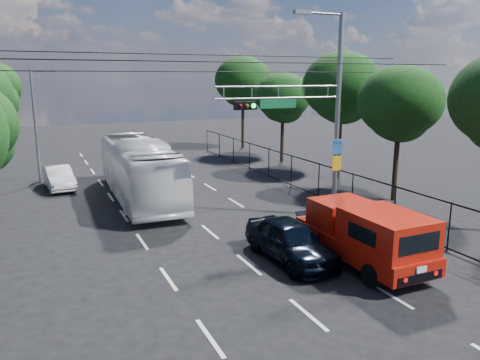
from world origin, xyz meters
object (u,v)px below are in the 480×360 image
red_pickup (364,233)px  white_van (59,178)px  white_bus (139,169)px  signal_mast (316,108)px  navy_hatchback (291,241)px

red_pickup → white_van: red_pickup is taller
white_bus → white_van: bearing=135.5°
signal_mast → red_pickup: bearing=-104.7°
white_bus → white_van: white_bus is taller
signal_mast → red_pickup: (-1.47, -5.62, -4.07)m
white_van → white_bus: bearing=-51.8°
red_pickup → white_bus: (-5.30, 12.79, 0.47)m
navy_hatchback → white_bus: size_ratio=0.38×
white_bus → navy_hatchback: bearing=-73.0°
signal_mast → white_van: size_ratio=2.32×
white_van → signal_mast: bearing=-51.9°
signal_mast → white_van: (-10.78, 11.40, -4.57)m
red_pickup → signal_mast: bearing=75.3°
signal_mast → navy_hatchback: 7.20m
white_bus → signal_mast: bearing=-44.6°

